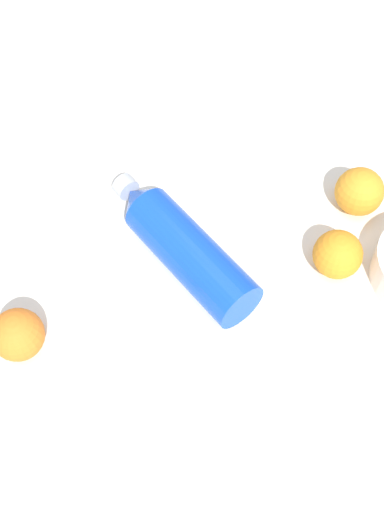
% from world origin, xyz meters
% --- Properties ---
extents(ground_plane, '(2.40, 2.40, 0.00)m').
position_xyz_m(ground_plane, '(0.00, 0.00, 0.00)').
color(ground_plane, silver).
extents(water_bottle, '(0.27, 0.13, 0.07)m').
position_xyz_m(water_bottle, '(0.01, -0.04, 0.04)').
color(water_bottle, blue).
rests_on(water_bottle, ground_plane).
extents(orange_0, '(0.07, 0.07, 0.07)m').
position_xyz_m(orange_0, '(-0.14, -0.26, 0.03)').
color(orange_0, orange).
rests_on(orange_0, ground_plane).
extents(orange_1, '(0.07, 0.07, 0.07)m').
position_xyz_m(orange_1, '(0.08, 0.19, 0.03)').
color(orange_1, orange).
rests_on(orange_1, ground_plane).
extents(orange_2, '(0.07, 0.07, 0.07)m').
position_xyz_m(orange_2, '(-0.17, -0.15, 0.03)').
color(orange_2, orange).
rests_on(orange_2, ground_plane).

